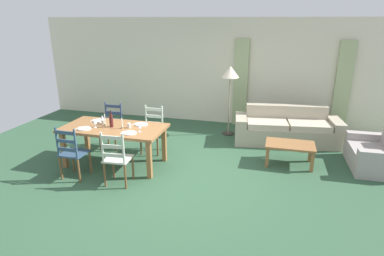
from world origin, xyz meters
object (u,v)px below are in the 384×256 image
at_px(dining_chair_far_right, 153,130).
at_px(wine_glass_far_left, 102,118).
at_px(dining_table, 114,131).
at_px(couch, 286,130).
at_px(wine_glass_near_left, 95,122).
at_px(wine_glass_near_right, 139,126).
at_px(standing_lamp, 230,76).
at_px(dining_chair_near_left, 72,153).
at_px(wine_bottle, 111,121).
at_px(coffee_table, 290,147).
at_px(dining_chair_far_left, 112,126).
at_px(coffee_cup_secondary, 103,122).
at_px(dining_chair_near_right, 117,158).
at_px(coffee_cup_primary, 129,125).
at_px(armchair_upholstered, 377,156).

distance_m(dining_chair_far_right, wine_glass_far_left, 1.06).
height_order(dining_table, couch, couch).
distance_m(dining_chair_far_right, wine_glass_near_left, 1.24).
bearing_deg(wine_glass_far_left, couch, 29.00).
distance_m(dining_chair_far_right, wine_glass_near_right, 1.00).
distance_m(wine_glass_near_left, standing_lamp, 3.23).
distance_m(dining_table, dining_chair_far_right, 0.92).
height_order(dining_chair_near_left, wine_bottle, wine_bottle).
xyz_separation_m(wine_glass_far_left, coffee_table, (3.52, 0.70, -0.51)).
height_order(dining_chair_far_left, wine_glass_far_left, dining_chair_far_left).
bearing_deg(couch, dining_chair_far_right, -154.54).
relative_size(wine_glass_far_left, standing_lamp, 0.10).
distance_m(wine_bottle, wine_glass_near_left, 0.29).
bearing_deg(wine_glass_near_left, coffee_cup_secondary, 79.03).
relative_size(wine_glass_near_left, wine_glass_near_right, 1.00).
bearing_deg(dining_chair_near_right, dining_chair_near_left, 179.20).
relative_size(dining_chair_far_left, standing_lamp, 0.59).
bearing_deg(dining_chair_far_left, couch, 19.31).
relative_size(wine_bottle, wine_glass_near_left, 1.96).
bearing_deg(wine_bottle, wine_glass_near_right, -11.15).
bearing_deg(dining_chair_far_left, dining_chair_near_right, -59.02).
xyz_separation_m(dining_table, coffee_cup_primary, (0.31, 0.02, 0.13)).
height_order(wine_glass_near_right, coffee_cup_secondary, wine_glass_near_right).
distance_m(dining_chair_near_right, armchair_upholstered, 4.73).
bearing_deg(dining_chair_near_left, wine_glass_near_right, 30.12).
height_order(wine_glass_near_right, wine_glass_far_left, same).
bearing_deg(coffee_cup_primary, coffee_cup_secondary, 173.99).
bearing_deg(couch, armchair_upholstered, -30.62).
bearing_deg(coffee_table, dining_chair_near_left, -156.62).
bearing_deg(couch, coffee_cup_primary, -144.38).
bearing_deg(armchair_upholstered, dining_chair_near_left, -160.71).
relative_size(wine_glass_near_left, wine_glass_far_left, 1.00).
xyz_separation_m(dining_table, coffee_table, (3.21, 0.85, -0.31)).
height_order(dining_chair_near_right, wine_glass_near_left, dining_chair_near_right).
height_order(wine_glass_near_left, wine_glass_near_right, same).
relative_size(wine_glass_near_left, standing_lamp, 0.10).
bearing_deg(dining_chair_far_right, armchair_upholstered, 4.27).
height_order(coffee_table, armchair_upholstered, armchair_upholstered).
bearing_deg(wine_glass_far_left, standing_lamp, 44.77).
bearing_deg(wine_glass_near_right, standing_lamp, 62.77).
height_order(wine_bottle, standing_lamp, standing_lamp).
bearing_deg(coffee_cup_secondary, dining_table, -17.97).
bearing_deg(wine_bottle, standing_lamp, 50.82).
height_order(wine_glass_near_left, coffee_cup_secondary, wine_glass_near_left).
xyz_separation_m(wine_bottle, armchair_upholstered, (4.81, 1.11, -0.62)).
xyz_separation_m(coffee_cup_primary, standing_lamp, (1.51, 2.23, 0.62)).
xyz_separation_m(dining_table, dining_chair_far_right, (0.45, 0.78, -0.19)).
xyz_separation_m(dining_chair_near_right, couch, (2.73, 2.80, -0.19)).
bearing_deg(coffee_table, dining_chair_far_left, -179.06).
height_order(dining_chair_far_left, wine_glass_near_left, dining_chair_far_left).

